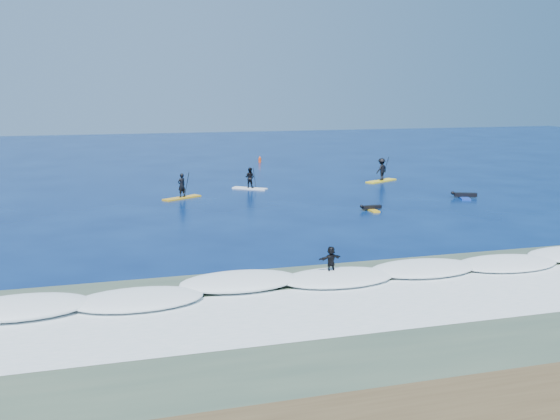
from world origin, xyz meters
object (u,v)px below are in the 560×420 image
object	(u,v)px
prone_paddler_near	(371,208)
marker_buoy	(260,160)
sup_paddler_center	(250,180)
sup_paddler_right	(381,171)
wave_surfer	(331,262)
sup_paddler_left	(182,189)
prone_paddler_far	(464,196)

from	to	relation	value
prone_paddler_near	marker_buoy	distance (m)	27.80
sup_paddler_center	sup_paddler_right	size ratio (longest dim) A/B	0.81
sup_paddler_right	wave_surfer	xyz separation A→B (m)	(-13.87, -24.83, -0.18)
sup_paddler_left	wave_surfer	size ratio (longest dim) A/B	1.68
prone_paddler_near	wave_surfer	size ratio (longest dim) A/B	1.07
prone_paddler_near	marker_buoy	bearing A→B (deg)	-0.48
prone_paddler_far	sup_paddler_center	bearing A→B (deg)	81.68
wave_surfer	sup_paddler_right	bearing A→B (deg)	47.85
prone_paddler_far	marker_buoy	world-z (taller)	marker_buoy
sup_paddler_left	prone_paddler_near	world-z (taller)	sup_paddler_left
prone_paddler_near	sup_paddler_left	bearing A→B (deg)	53.89
sup_paddler_left	wave_surfer	distance (m)	21.30
sup_paddler_right	marker_buoy	distance (m)	17.49
sup_paddler_center	sup_paddler_left	bearing A→B (deg)	-116.55
sup_paddler_left	sup_paddler_center	world-z (taller)	sup_paddler_left
sup_paddler_left	prone_paddler_far	xyz separation A→B (m)	(19.60, -5.32, -0.49)
sup_paddler_center	marker_buoy	bearing A→B (deg)	110.05
prone_paddler_near	prone_paddler_far	bearing A→B (deg)	-74.96
prone_paddler_far	sup_paddler_left	bearing A→B (deg)	96.92
sup_paddler_right	marker_buoy	world-z (taller)	sup_paddler_right
sup_paddler_left	wave_surfer	xyz separation A→B (m)	(3.48, -21.02, 0.06)
prone_paddler_far	marker_buoy	size ratio (longest dim) A/B	3.20
prone_paddler_far	sup_paddler_right	bearing A→B (deg)	35.94
sup_paddler_left	sup_paddler_right	xyz separation A→B (m)	(17.35, 3.81, 0.24)
sup_paddler_left	prone_paddler_far	bearing A→B (deg)	-46.39
sup_paddler_right	prone_paddler_near	world-z (taller)	sup_paddler_right
sup_paddler_left	sup_paddler_right	size ratio (longest dim) A/B	0.90
sup_paddler_center	marker_buoy	world-z (taller)	sup_paddler_center
prone_paddler_near	wave_surfer	bearing A→B (deg)	148.47
sup_paddler_right	wave_surfer	world-z (taller)	sup_paddler_right
sup_paddler_left	marker_buoy	size ratio (longest dim) A/B	3.98
sup_paddler_left	prone_paddler_far	world-z (taller)	sup_paddler_left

